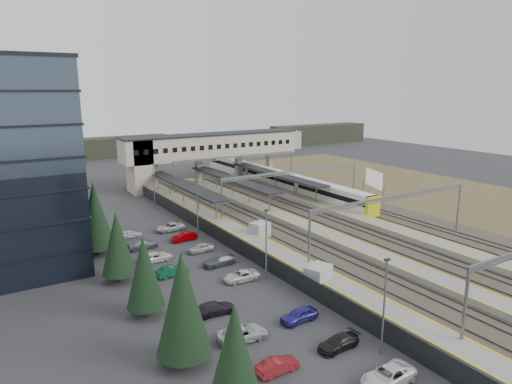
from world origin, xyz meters
TOP-DOWN VIEW (x-y plane):
  - ground at (0.00, 0.00)m, footprint 220.00×220.00m
  - conifer_row at (-22.00, -3.86)m, footprint 4.42×49.82m
  - car_park at (-13.35, -6.63)m, footprint 10.55×44.54m
  - lampposts at (-8.00, 1.25)m, footprint 0.50×53.25m
  - fence at (-6.50, 5.00)m, footprint 0.08×90.00m
  - relay_cabin_near at (-4.19, -12.38)m, footprint 3.31×2.87m
  - relay_cabin_far at (-0.87, 4.60)m, footprint 2.91×2.61m
  - rail_corridor at (9.34, 5.00)m, footprint 34.00×90.00m
  - canopies at (7.00, 27.00)m, footprint 23.10×30.00m
  - footbridge at (7.70, 42.00)m, footprint 40.40×6.40m
  - gantries at (12.00, 3.00)m, footprint 28.40×62.28m
  - train at (20.00, 31.37)m, footprint 2.75×57.36m
  - billboard at (30.11, 12.93)m, footprint 2.23×6.12m
  - scrub_east at (45.00, 5.00)m, footprint 34.00×120.00m
  - treeline_far at (23.81, 92.28)m, footprint 170.00×19.00m

SIDE VIEW (x-z plane):
  - ground at x=0.00m, z-range 0.00..0.00m
  - scrub_east at x=45.00m, z-range 0.00..0.06m
  - rail_corridor at x=9.34m, z-range -0.17..0.75m
  - car_park at x=-13.35m, z-range -0.04..1.24m
  - fence at x=-6.50m, z-range 0.00..2.00m
  - relay_cabin_far at x=-0.87m, z-range 0.00..2.28m
  - relay_cabin_near at x=-4.19m, z-range 0.00..2.32m
  - train at x=20.00m, z-range 0.24..3.69m
  - treeline_far at x=23.81m, z-range -0.55..6.45m
  - billboard at x=30.11m, z-range 0.98..6.52m
  - canopies at x=7.00m, z-range 2.28..5.56m
  - lampposts at x=-8.00m, z-range 0.30..8.37m
  - conifer_row at x=-22.00m, z-range 0.09..9.59m
  - gantries at x=12.00m, z-range 2.41..9.58m
  - footbridge at x=7.70m, z-range 2.33..13.53m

